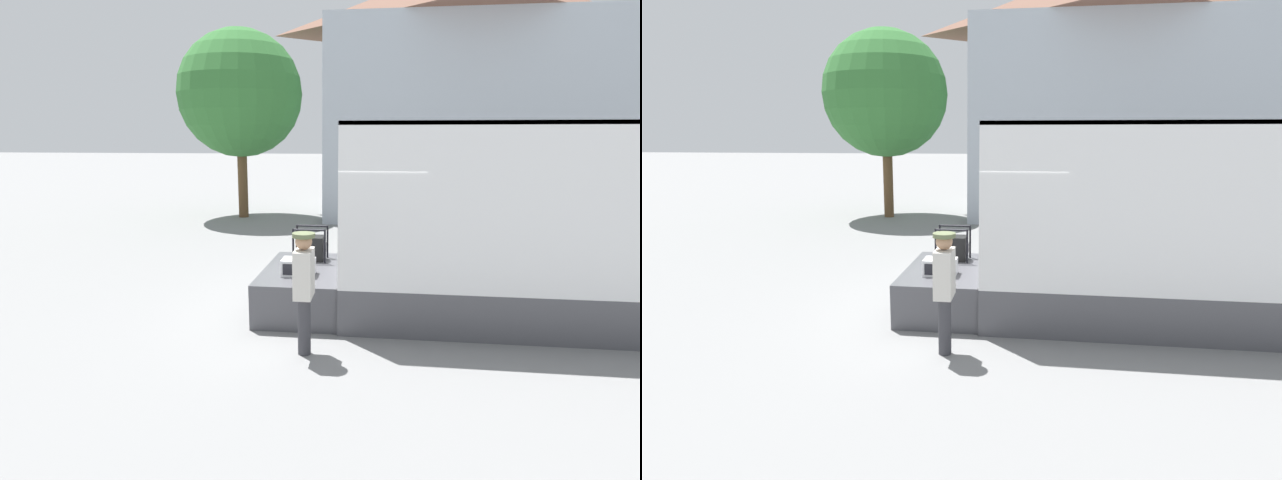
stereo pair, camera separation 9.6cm
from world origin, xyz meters
TOP-DOWN VIEW (x-y plane):
  - ground_plane at (0.00, 0.00)m, footprint 160.00×160.00m
  - box_truck at (4.23, 0.00)m, footprint 7.10×2.47m
  - tailgate_deck at (-0.69, 0.00)m, footprint 1.38×2.35m
  - microwave at (-0.72, -0.45)m, footprint 0.54×0.39m
  - portable_generator at (-0.65, 0.60)m, footprint 0.62×0.46m
  - worker_person at (-0.39, -1.91)m, footprint 0.31×0.44m
  - house_backdrop at (3.54, 12.51)m, footprint 10.45×8.32m
  - street_tree at (-4.57, 9.78)m, footprint 4.50×4.50m

SIDE VIEW (x-z plane):
  - ground_plane at x=0.00m, z-range 0.00..0.00m
  - tailgate_deck at x=-0.69m, z-range 0.00..0.72m
  - microwave at x=-0.72m, z-range 0.72..1.00m
  - box_truck at x=4.23m, z-range -0.65..2.54m
  - portable_generator at x=-0.65m, z-range 0.65..1.27m
  - worker_person at x=-0.39m, z-range 0.20..1.92m
  - street_tree at x=-4.57m, z-range 1.11..7.84m
  - house_backdrop at x=3.54m, z-range 0.09..9.44m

